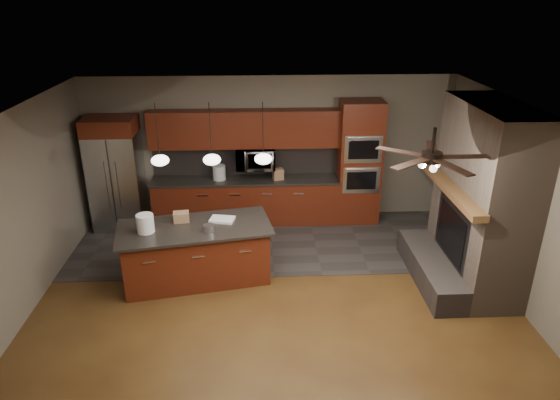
{
  "coord_description": "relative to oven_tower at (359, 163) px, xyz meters",
  "views": [
    {
      "loc": [
        -0.23,
        -6.26,
        4.27
      ],
      "look_at": [
        0.09,
        0.6,
        1.34
      ],
      "focal_mm": 32.0,
      "sensor_mm": 36.0,
      "label": 1
    }
  ],
  "objects": [
    {
      "name": "ground",
      "position": [
        -1.7,
        -2.69,
        -1.19
      ],
      "size": [
        7.0,
        7.0,
        0.0
      ],
      "primitive_type": "plane",
      "color": "brown",
      "rests_on": "ground"
    },
    {
      "name": "ceiling",
      "position": [
        -1.7,
        -2.69,
        1.61
      ],
      "size": [
        7.0,
        6.0,
        0.02
      ],
      "primitive_type": "cube",
      "color": "white",
      "rests_on": "back_wall"
    },
    {
      "name": "back_wall",
      "position": [
        -1.7,
        0.31,
        0.21
      ],
      "size": [
        7.0,
        0.02,
        2.8
      ],
      "primitive_type": "cube",
      "color": "#676152",
      "rests_on": "ground"
    },
    {
      "name": "right_wall",
      "position": [
        1.8,
        -2.69,
        0.21
      ],
      "size": [
        0.02,
        6.0,
        2.8
      ],
      "primitive_type": "cube",
      "color": "#676152",
      "rests_on": "ground"
    },
    {
      "name": "left_wall",
      "position": [
        -5.2,
        -2.69,
        0.21
      ],
      "size": [
        0.02,
        6.0,
        2.8
      ],
      "primitive_type": "cube",
      "color": "#676152",
      "rests_on": "ground"
    },
    {
      "name": "slate_tile_patch",
      "position": [
        -1.7,
        -0.89,
        -1.19
      ],
      "size": [
        7.0,
        2.4,
        0.01
      ],
      "primitive_type": "cube",
      "color": "#34312F",
      "rests_on": "ground"
    },
    {
      "name": "fireplace_column",
      "position": [
        1.34,
        -2.29,
        0.11
      ],
      "size": [
        1.3,
        2.1,
        2.8
      ],
      "color": "#726051",
      "rests_on": "ground"
    },
    {
      "name": "back_cabinetry",
      "position": [
        -2.18,
        0.05,
        -0.3
      ],
      "size": [
        3.59,
        0.64,
        2.2
      ],
      "color": "#551E0F",
      "rests_on": "ground"
    },
    {
      "name": "oven_tower",
      "position": [
        0.0,
        0.0,
        0.0
      ],
      "size": [
        0.8,
        0.63,
        2.38
      ],
      "color": "#551E0F",
      "rests_on": "ground"
    },
    {
      "name": "microwave",
      "position": [
        -1.98,
        0.06,
        0.11
      ],
      "size": [
        0.73,
        0.41,
        0.5
      ],
      "primitive_type": "imported",
      "color": "silver",
      "rests_on": "back_cabinetry"
    },
    {
      "name": "refrigerator",
      "position": [
        -4.58,
        -0.07,
        -0.12
      ],
      "size": [
        0.92,
        0.75,
        2.14
      ],
      "color": "silver",
      "rests_on": "ground"
    },
    {
      "name": "kitchen_island",
      "position": [
        -2.92,
        -2.07,
        -0.73
      ],
      "size": [
        2.47,
        1.46,
        0.92
      ],
      "rotation": [
        0.0,
        0.0,
        0.19
      ],
      "color": "#551E0F",
      "rests_on": "ground"
    },
    {
      "name": "white_bucket",
      "position": [
        -3.61,
        -2.22,
        -0.13
      ],
      "size": [
        0.3,
        0.3,
        0.28
      ],
      "primitive_type": "cylinder",
      "rotation": [
        0.0,
        0.0,
        0.17
      ],
      "color": "white",
      "rests_on": "kitchen_island"
    },
    {
      "name": "paint_can",
      "position": [
        -2.67,
        -2.25,
        -0.22
      ],
      "size": [
        0.18,
        0.18,
        0.11
      ],
      "primitive_type": "cylinder",
      "rotation": [
        0.0,
        0.0,
        -0.11
      ],
      "color": "#BAB9BF",
      "rests_on": "kitchen_island"
    },
    {
      "name": "paint_tray",
      "position": [
        -2.5,
        -1.88,
        -0.25
      ],
      "size": [
        0.42,
        0.33,
        0.04
      ],
      "primitive_type": "cube",
      "rotation": [
        0.0,
        0.0,
        -0.2
      ],
      "color": "white",
      "rests_on": "kitchen_island"
    },
    {
      "name": "cardboard_box",
      "position": [
        -3.14,
        -1.88,
        -0.19
      ],
      "size": [
        0.27,
        0.21,
        0.15
      ],
      "primitive_type": "cube",
      "rotation": [
        0.0,
        0.0,
        0.17
      ],
      "color": "#946E4C",
      "rests_on": "kitchen_island"
    },
    {
      "name": "counter_bucket",
      "position": [
        -2.67,
        0.01,
        -0.15
      ],
      "size": [
        0.32,
        0.32,
        0.28
      ],
      "primitive_type": "cylinder",
      "rotation": [
        0.0,
        0.0,
        0.39
      ],
      "color": "silver",
      "rests_on": "back_cabinetry"
    },
    {
      "name": "counter_box",
      "position": [
        -1.55,
        -0.04,
        -0.19
      ],
      "size": [
        0.22,
        0.19,
        0.21
      ],
      "primitive_type": "cube",
      "rotation": [
        0.0,
        0.0,
        0.26
      ],
      "color": "#9A714F",
      "rests_on": "back_cabinetry"
    },
    {
      "name": "pendant_left",
      "position": [
        -3.35,
        -1.99,
        0.77
      ],
      "size": [
        0.26,
        0.26,
        0.92
      ],
      "color": "black",
      "rests_on": "ceiling"
    },
    {
      "name": "pendant_center",
      "position": [
        -2.6,
        -1.99,
        0.77
      ],
      "size": [
        0.26,
        0.26,
        0.92
      ],
      "color": "black",
      "rests_on": "ceiling"
    },
    {
      "name": "pendant_right",
      "position": [
        -1.85,
        -1.99,
        0.77
      ],
      "size": [
        0.26,
        0.26,
        0.92
      ],
      "color": "black",
      "rests_on": "ceiling"
    },
    {
      "name": "ceiling_fan",
      "position": [
        0.1,
        -3.49,
        1.27
      ],
      "size": [
        1.27,
        1.33,
        0.41
      ],
      "color": "black",
      "rests_on": "ceiling"
    }
  ]
}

